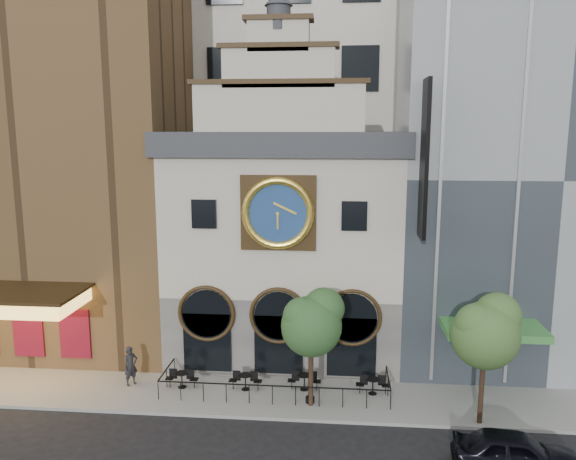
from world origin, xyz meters
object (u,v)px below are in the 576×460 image
at_px(bistro_0, 182,378).
at_px(tree_right, 486,330).
at_px(bistro_1, 245,381).
at_px(car_right, 516,453).
at_px(tree_left, 313,321).
at_px(lamppost, 310,338).
at_px(pedestrian, 131,366).
at_px(bistro_2, 304,381).
at_px(bistro_3, 373,385).

xyz_separation_m(bistro_0, tree_right, (13.58, -2.06, 3.66)).
relative_size(bistro_1, tree_right, 0.28).
distance_m(car_right, tree_left, 9.38).
xyz_separation_m(bistro_0, lamppost, (6.24, -0.97, 2.66)).
height_order(pedestrian, tree_right, tree_right).
bearing_deg(bistro_0, tree_right, -8.64).
xyz_separation_m(bistro_2, lamppost, (0.34, -1.26, 2.66)).
bearing_deg(car_right, pedestrian, 77.61).
relative_size(pedestrian, tree_left, 0.36).
bearing_deg(tree_right, tree_left, 172.97).
distance_m(bistro_2, car_right, 9.91).
bearing_deg(pedestrian, bistro_1, -51.14).
bearing_deg(bistro_3, lamppost, -158.91).
xyz_separation_m(bistro_0, car_right, (14.03, -5.38, 0.16)).
distance_m(bistro_2, tree_right, 8.83).
distance_m(bistro_0, car_right, 15.02).
distance_m(bistro_1, car_right, 12.21).
height_order(bistro_0, lamppost, lamppost).
distance_m(bistro_1, lamppost, 4.24).
xyz_separation_m(bistro_1, lamppost, (3.15, -1.02, 2.66)).
height_order(bistro_1, tree_right, tree_right).
bearing_deg(bistro_3, bistro_0, -179.06).
xyz_separation_m(bistro_1, tree_left, (3.25, -1.22, 3.50)).
height_order(bistro_2, car_right, car_right).
distance_m(bistro_3, pedestrian, 11.71).
distance_m(bistro_2, lamppost, 2.96).
relative_size(bistro_2, bistro_3, 1.00).
height_order(bistro_2, lamppost, lamppost).
xyz_separation_m(bistro_2, tree_right, (7.68, -2.35, 3.66)).
height_order(bistro_3, pedestrian, pedestrian).
bearing_deg(bistro_0, tree_left, -10.46).
distance_m(bistro_2, pedestrian, 8.47).
distance_m(bistro_3, car_right, 7.38).
bearing_deg(tree_right, bistro_1, 168.59).
relative_size(bistro_3, lamppost, 0.31).
distance_m(pedestrian, lamppost, 9.11).
bearing_deg(bistro_0, bistro_3, 0.94).
height_order(bistro_1, car_right, car_right).
height_order(pedestrian, tree_left, tree_left).
height_order(car_right, pedestrian, pedestrian).
relative_size(bistro_1, pedestrian, 0.81).
distance_m(car_right, pedestrian, 17.46).
height_order(car_right, tree_right, tree_right).
bearing_deg(bistro_3, pedestrian, -179.72).
xyz_separation_m(bistro_3, tree_left, (-2.80, -1.32, 3.50)).
xyz_separation_m(car_right, tree_right, (-0.45, 3.32, 3.50)).
bearing_deg(lamppost, bistro_1, 178.30).
bearing_deg(car_right, bistro_1, 69.45).
bearing_deg(bistro_3, tree_right, -26.52).
bearing_deg(lamppost, pedestrian, -170.58).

